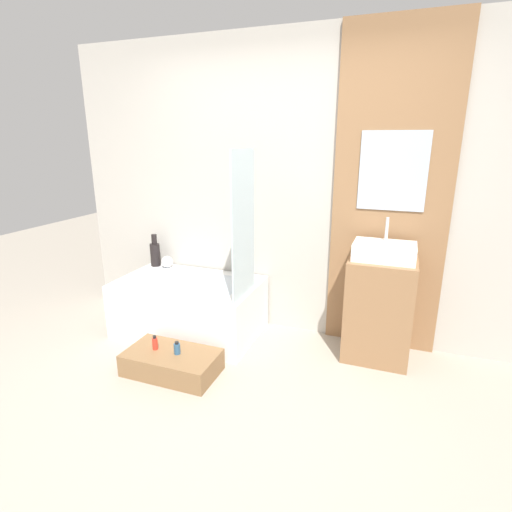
% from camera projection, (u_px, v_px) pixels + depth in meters
% --- Properties ---
extents(ground_plane, '(12.00, 12.00, 0.00)m').
position_uv_depth(ground_plane, '(209.00, 432.00, 2.46)').
color(ground_plane, '#A39989').
extents(wall_tiled_back, '(4.20, 0.06, 2.60)m').
position_uv_depth(wall_tiled_back, '(286.00, 190.00, 3.51)').
color(wall_tiled_back, '#B7B2A8').
rests_on(wall_tiled_back, ground_plane).
extents(wall_wood_accent, '(0.91, 0.04, 2.60)m').
position_uv_depth(wall_wood_accent, '(391.00, 195.00, 3.16)').
color(wall_wood_accent, '#8E6642').
rests_on(wall_wood_accent, ground_plane).
extents(bathtub, '(1.27, 0.77, 0.50)m').
position_uv_depth(bathtub, '(189.00, 306.00, 3.68)').
color(bathtub, white).
rests_on(bathtub, ground_plane).
extents(glass_shower_screen, '(0.01, 0.44, 1.17)m').
position_uv_depth(glass_shower_screen, '(243.00, 226.00, 3.11)').
color(glass_shower_screen, silver).
rests_on(glass_shower_screen, bathtub).
extents(wooden_step_bench, '(0.71, 0.39, 0.17)m').
position_uv_depth(wooden_step_bench, '(172.00, 362.00, 3.06)').
color(wooden_step_bench, olive).
rests_on(wooden_step_bench, ground_plane).
extents(vanity_cabinet, '(0.51, 0.43, 0.84)m').
position_uv_depth(vanity_cabinet, '(379.00, 309.00, 3.21)').
color(vanity_cabinet, '#8E6642').
rests_on(vanity_cabinet, ground_plane).
extents(sink, '(0.46, 0.31, 0.32)m').
position_uv_depth(sink, '(384.00, 251.00, 3.07)').
color(sink, white).
rests_on(sink, vanity_cabinet).
extents(vase_tall_dark, '(0.10, 0.10, 0.32)m').
position_uv_depth(vase_tall_dark, '(155.00, 253.00, 4.01)').
color(vase_tall_dark, black).
rests_on(vase_tall_dark, bathtub).
extents(vase_round_light, '(0.12, 0.12, 0.12)m').
position_uv_depth(vase_round_light, '(167.00, 262.00, 3.97)').
color(vase_round_light, white).
rests_on(vase_round_light, bathtub).
extents(bottle_soap_primary, '(0.04, 0.04, 0.11)m').
position_uv_depth(bottle_soap_primary, '(155.00, 343.00, 3.07)').
color(bottle_soap_primary, red).
rests_on(bottle_soap_primary, wooden_step_bench).
extents(bottle_soap_secondary, '(0.05, 0.05, 0.10)m').
position_uv_depth(bottle_soap_secondary, '(177.00, 348.00, 3.01)').
color(bottle_soap_secondary, '#2D567A').
rests_on(bottle_soap_secondary, wooden_step_bench).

